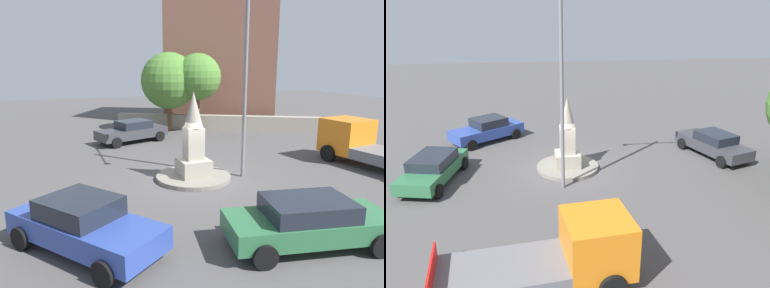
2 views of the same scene
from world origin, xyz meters
The scene contains 8 objects.
ground_plane centered at (0.00, 0.00, 0.00)m, with size 80.00×80.00×0.00m, color #4F4C4C.
traffic_island centered at (0.00, 0.00, 0.09)m, with size 3.21×3.21×0.18m, color gray.
monument centered at (0.00, 0.00, 1.65)m, with size 1.27×1.27×3.58m.
streetlamp centered at (-0.42, -2.16, 5.30)m, with size 3.79×0.28×8.80m.
car_green_waiting centered at (-6.49, -0.72, 0.72)m, with size 2.73×4.77×1.35m.
car_dark_grey_approaching centered at (8.28, 0.80, 0.72)m, with size 2.97×4.70×1.37m.
car_blue_near_island centered at (-4.51, 4.93, 0.75)m, with size 4.59×4.00×1.46m.
truck_orange_passing centered at (-1.05, -8.59, 1.02)m, with size 5.93×2.83×2.14m.
Camera 2 is at (-1.74, -18.02, 7.98)m, focal length 35.53 mm.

